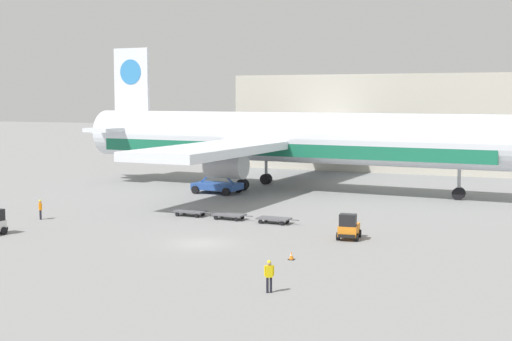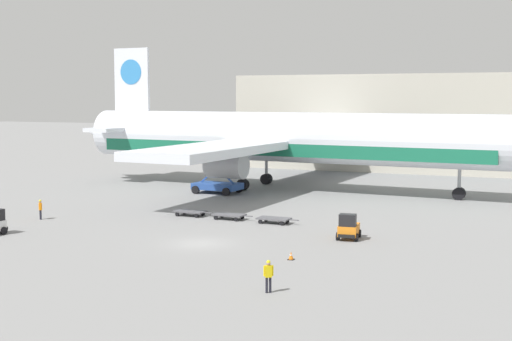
{
  "view_description": "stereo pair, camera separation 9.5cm",
  "coord_description": "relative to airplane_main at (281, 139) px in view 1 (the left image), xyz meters",
  "views": [
    {
      "loc": [
        23.89,
        -46.02,
        10.78
      ],
      "look_at": [
        -1.48,
        14.3,
        4.0
      ],
      "focal_mm": 50.0,
      "sensor_mm": 36.0,
      "label": 1
    },
    {
      "loc": [
        23.98,
        -45.98,
        10.78
      ],
      "look_at": [
        -1.48,
        14.3,
        4.0
      ],
      "focal_mm": 50.0,
      "sensor_mm": 36.0,
      "label": 2
    }
  ],
  "objects": [
    {
      "name": "baggage_dolly_second",
      "position": [
        3.38,
        -21.53,
        -5.45
      ],
      "size": [
        3.72,
        1.56,
        0.48
      ],
      "rotation": [
        0.0,
        0.0,
        -0.02
      ],
      "color": "#56565B",
      "rests_on": "ground_plane"
    },
    {
      "name": "baggage_dolly_third",
      "position": [
        7.75,
        -21.84,
        -5.45
      ],
      "size": [
        3.72,
        1.56,
        0.48
      ],
      "rotation": [
        0.0,
        0.0,
        -0.02
      ],
      "color": "#56565B",
      "rests_on": "ground_plane"
    },
    {
      "name": "airplane_main",
      "position": [
        0.0,
        0.0,
        0.0
      ],
      "size": [
        58.1,
        48.37,
        17.0
      ],
      "rotation": [
        0.0,
        0.0,
        -0.06
      ],
      "color": "silver",
      "rests_on": "ground_plane"
    },
    {
      "name": "scissor_lift_loader",
      "position": [
        -5.15,
        -6.41,
        -3.82
      ],
      "size": [
        5.36,
        3.62,
        5.29
      ],
      "rotation": [
        0.0,
        0.0,
        -0.06
      ],
      "color": "#284C99",
      "rests_on": "ground_plane"
    },
    {
      "name": "baggage_dolly_lead",
      "position": [
        -0.66,
        -21.24,
        -5.45
      ],
      "size": [
        3.72,
        1.56,
        0.48
      ],
      "rotation": [
        0.0,
        0.0,
        -0.02
      ],
      "color": "#56565B",
      "rests_on": "ground_plane"
    },
    {
      "name": "traffic_cone_near",
      "position": [
        13.79,
        -34.11,
        -5.57
      ],
      "size": [
        0.4,
        0.4,
        0.55
      ],
      "color": "black",
      "rests_on": "ground_plane"
    },
    {
      "name": "ground_crew_near",
      "position": [
        -11.99,
        -28.0,
        -4.8
      ],
      "size": [
        0.47,
        0.4,
        1.76
      ],
      "rotation": [
        0.0,
        0.0,
        2.48
      ],
      "color": "black",
      "rests_on": "ground_plane"
    },
    {
      "name": "ground_plane",
      "position": [
        5.74,
        -31.83,
        -5.84
      ],
      "size": [
        400.0,
        400.0,
        0.0
      ],
      "primitive_type": "plane",
      "color": "gray"
    },
    {
      "name": "baggage_tug_foreground",
      "position": [
        15.44,
        -25.95,
        -4.96
      ],
      "size": [
        1.9,
        2.61,
        2.0
      ],
      "rotation": [
        0.0,
        0.0,
        -1.45
      ],
      "color": "orange",
      "rests_on": "ground_plane"
    },
    {
      "name": "ground_crew_far",
      "position": [
        15.39,
        -42.13,
        -4.75
      ],
      "size": [
        0.48,
        0.39,
        1.84
      ],
      "rotation": [
        0.0,
        0.0,
        3.76
      ],
      "color": "black",
      "rests_on": "ground_plane"
    }
  ]
}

